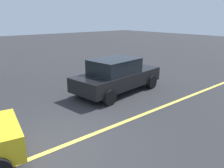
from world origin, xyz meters
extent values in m
plane|color=#2D2D30|center=(0.00, 0.00, 0.00)|extent=(80.00, 80.00, 0.00)
cube|color=#E0D14C|center=(3.00, 0.00, 0.01)|extent=(28.00, 0.16, 0.01)
cube|color=black|center=(4.36, 2.58, 0.64)|extent=(4.64, 2.33, 0.64)
cube|color=black|center=(4.13, 2.55, 1.27)|extent=(2.32, 1.82, 0.64)
cylinder|color=black|center=(5.74, 3.65, 0.32)|extent=(0.66, 0.30, 0.64)
cylinder|color=black|center=(5.97, 1.89, 0.32)|extent=(0.66, 0.30, 0.64)
cylinder|color=black|center=(2.74, 3.26, 0.32)|extent=(0.66, 0.30, 0.64)
cylinder|color=black|center=(2.97, 1.50, 0.32)|extent=(0.66, 0.30, 0.64)
camera|label=1|loc=(-2.37, -5.02, 3.40)|focal=36.18mm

